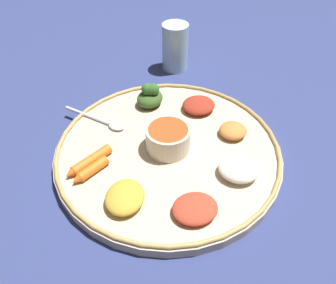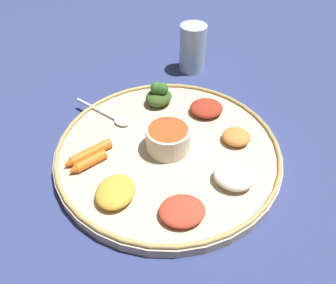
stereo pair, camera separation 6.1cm
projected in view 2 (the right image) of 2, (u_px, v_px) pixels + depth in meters
The scene contains 14 objects.
ground_plane at pixel (168, 155), 0.63m from camera, with size 2.40×2.40×0.00m, color navy.
platter at pixel (168, 152), 0.63m from camera, with size 0.42×0.42×0.02m, color #C6B293.
platter_rim at pixel (168, 147), 0.62m from camera, with size 0.42×0.42×0.01m, color tan.
center_bowl at pixel (168, 138), 0.60m from camera, with size 0.08×0.08×0.05m.
spoon at pixel (110, 116), 0.68m from camera, with size 0.15×0.03×0.01m.
greens_pile at pixel (159, 94), 0.71m from camera, with size 0.07×0.07×0.05m.
carrot_near_spoon at pixel (88, 154), 0.60m from camera, with size 0.05×0.09×0.02m.
carrot_outer at pixel (88, 162), 0.58m from camera, with size 0.04×0.07×0.02m.
mound_squash at pixel (236, 137), 0.63m from camera, with size 0.05×0.05×0.02m, color #C67A38.
mound_beet at pixel (206, 108), 0.69m from camera, with size 0.07×0.06×0.02m, color maroon.
mound_berbere_red at pixel (182, 211), 0.51m from camera, with size 0.07×0.06×0.02m, color #B73D28.
mound_rice_white at pixel (234, 176), 0.55m from camera, with size 0.07×0.06×0.03m, color silver.
mound_lentil_yellow at pixel (115, 192), 0.53m from camera, with size 0.07×0.06×0.02m, color gold.
drinking_glass at pixel (192, 51), 0.83m from camera, with size 0.07×0.07×0.12m.
Camera 2 is at (0.22, -0.38, 0.46)m, focal length 35.15 mm.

